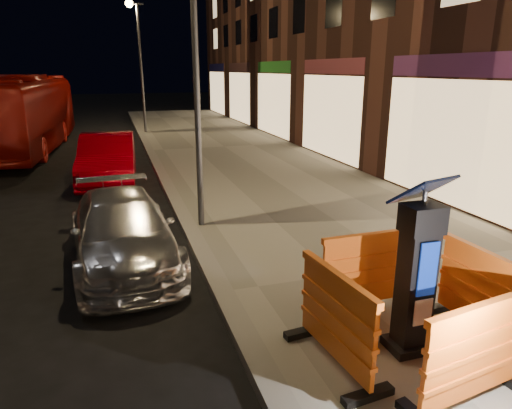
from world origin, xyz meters
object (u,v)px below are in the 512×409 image
object	(u,v)px
barrier_front	(476,355)
car_silver	(126,262)
barrier_kerbside	(336,320)
bus_doubledecker	(27,151)
car_red	(110,182)
barrier_back	(368,272)
barrier_bldgside	(482,294)
parking_kiosk	(417,271)

from	to	relation	value
barrier_front	car_silver	xyz separation A→B (m)	(-3.01, 4.79, -0.69)
barrier_kerbside	bus_doubledecker	bearing A→B (deg)	12.33
barrier_kerbside	barrier_front	bearing A→B (deg)	-141.02
barrier_front	car_red	world-z (taller)	barrier_front
barrier_back	barrier_kerbside	world-z (taller)	same
barrier_front	car_silver	world-z (taller)	barrier_front
barrier_front	barrier_bldgside	bearing A→B (deg)	35.98
barrier_back	bus_doubledecker	distance (m)	16.98
barrier_front	barrier_bldgside	size ratio (longest dim) A/B	1.00
barrier_back	bus_doubledecker	size ratio (longest dim) A/B	0.13
barrier_front	bus_doubledecker	world-z (taller)	bus_doubledecker
car_red	bus_doubledecker	bearing A→B (deg)	118.93
parking_kiosk	barrier_back	distance (m)	1.04
barrier_kerbside	car_red	xyz separation A→B (m)	(-2.28, 10.01, -0.69)
car_silver	car_red	xyz separation A→B (m)	(-0.22, 6.17, 0.00)
barrier_kerbside	car_silver	size ratio (longest dim) A/B	0.34
parking_kiosk	barrier_front	size ratio (longest dim) A/B	1.40
barrier_kerbside	car_red	world-z (taller)	barrier_kerbside
barrier_front	barrier_kerbside	world-z (taller)	same
car_red	bus_doubledecker	world-z (taller)	bus_doubledecker
barrier_kerbside	barrier_bldgside	world-z (taller)	same
barrier_front	car_red	bearing A→B (deg)	97.42
car_silver	car_red	distance (m)	6.18
barrier_back	parking_kiosk	bearing A→B (deg)	-91.02
barrier_kerbside	barrier_back	bearing A→B (deg)	-51.02
barrier_back	car_silver	distance (m)	4.23
parking_kiosk	barrier_front	distance (m)	1.04
car_silver	bus_doubledecker	size ratio (longest dim) A/B	0.37
barrier_front	barrier_kerbside	size ratio (longest dim) A/B	1.00
barrier_back	car_silver	bearing A→B (deg)	135.22
parking_kiosk	bus_doubledecker	distance (m)	17.88
barrier_back	barrier_bldgside	size ratio (longest dim) A/B	1.00
barrier_front	car_red	xyz separation A→B (m)	(-3.23, 10.96, -0.69)
bus_doubledecker	barrier_bldgside	bearing A→B (deg)	-62.80
barrier_front	barrier_back	bearing A→B (deg)	80.98
parking_kiosk	barrier_back	bearing A→B (deg)	85.98
barrier_bldgside	barrier_kerbside	bearing A→B (deg)	87.98
barrier_back	car_silver	world-z (taller)	barrier_back
parking_kiosk	car_silver	world-z (taller)	parking_kiosk
barrier_front	parking_kiosk	bearing A→B (deg)	80.98
car_red	car_silver	bearing A→B (deg)	-85.01
barrier_kerbside	car_silver	bearing A→B (deg)	22.26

